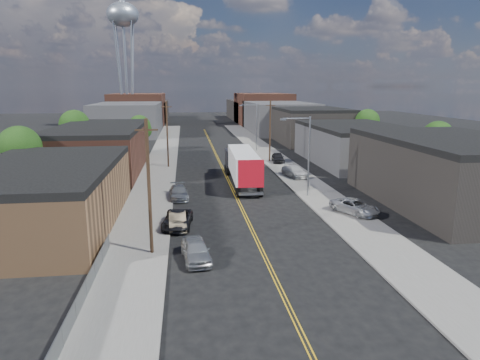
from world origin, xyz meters
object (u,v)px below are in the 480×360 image
object	(u,v)px
car_left_c	(178,220)
car_right_lot_c	(278,158)
car_ahead_truck	(248,165)
water_tower	(123,19)
car_left_d	(179,192)
car_right_lot_a	(355,207)
car_left_a	(196,250)
car_left_b	(177,221)
semi_truck	(241,164)
car_right_lot_b	(294,171)

from	to	relation	value
car_left_c	car_right_lot_c	size ratio (longest dim) A/B	1.14
car_ahead_truck	water_tower	bearing A→B (deg)	105.33
car_left_d	car_right_lot_c	distance (m)	25.90
car_right_lot_a	car_ahead_truck	world-z (taller)	car_right_lot_a
car_left_a	car_left_b	bearing A→B (deg)	94.35
water_tower	car_left_d	size ratio (longest dim) A/B	7.56
car_left_c	semi_truck	bearing A→B (deg)	71.22
car_left_d	car_ahead_truck	bearing A→B (deg)	54.10
car_left_b	car_right_lot_b	size ratio (longest dim) A/B	0.83
car_left_c	car_right_lot_a	world-z (taller)	car_right_lot_a
car_left_a	car_right_lot_c	size ratio (longest dim) A/B	1.02
car_left_a	car_left_d	world-z (taller)	car_left_a
car_left_d	car_right_lot_a	size ratio (longest dim) A/B	0.97
car_right_lot_b	car_left_b	bearing A→B (deg)	-142.18
car_left_a	car_left_d	distance (m)	17.63
water_tower	car_right_lot_b	world-z (taller)	water_tower
water_tower	car_right_lot_c	size ratio (longest dim) A/B	8.16
semi_truck	car_left_a	bearing A→B (deg)	-102.71
car_right_lot_c	car_ahead_truck	world-z (taller)	car_right_lot_c
car_left_b	car_left_d	bearing A→B (deg)	87.47
car_left_d	car_left_c	bearing A→B (deg)	-93.79
car_left_a	car_ahead_truck	size ratio (longest dim) A/B	0.94
water_tower	car_right_lot_a	xyz separation A→B (m)	(32.52, -92.43, -29.80)
water_tower	car_right_lot_a	world-z (taller)	water_tower
semi_truck	car_left_c	xyz separation A→B (m)	(-7.90, -17.05, -1.78)
car_left_a	car_left_b	distance (m)	7.46
car_left_d	semi_truck	bearing A→B (deg)	37.98
water_tower	car_ahead_truck	size ratio (longest dim) A/B	7.57
semi_truck	car_right_lot_c	xyz separation A→B (m)	(7.79, 13.56, -1.57)
car_right_lot_a	car_right_lot_c	distance (m)	29.07
car_left_d	car_ahead_truck	world-z (taller)	car_left_d
water_tower	car_right_lot_c	bearing A→B (deg)	-63.73
car_right_lot_a	car_right_lot_b	size ratio (longest dim) A/B	1.00
car_right_lot_b	car_left_a	bearing A→B (deg)	-131.43
car_left_c	car_left_d	world-z (taller)	car_left_c
water_tower	car_left_d	xyz separation A→B (m)	(15.60, -84.00, -29.94)
semi_truck	car_right_lot_c	size ratio (longest dim) A/B	3.71
semi_truck	car_right_lot_a	size ratio (longest dim) A/B	3.34
water_tower	car_ahead_truck	distance (m)	78.61
water_tower	car_left_d	world-z (taller)	water_tower
car_left_b	water_tower	bearing A→B (deg)	96.87
car_right_lot_c	car_right_lot_a	bearing A→B (deg)	-82.13
car_left_a	car_right_lot_a	xyz separation A→B (m)	(15.52, 9.15, 0.06)
car_left_a	car_right_lot_c	world-z (taller)	car_right_lot_c
car_right_lot_a	car_ahead_truck	size ratio (longest dim) A/B	1.03
car_right_lot_b	car_ahead_truck	size ratio (longest dim) A/B	1.04
water_tower	car_ahead_truck	bearing A→B (deg)	-69.34
water_tower	car_left_a	world-z (taller)	water_tower
car_left_c	car_right_lot_b	world-z (taller)	car_right_lot_b
water_tower	car_right_lot_a	distance (m)	102.42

